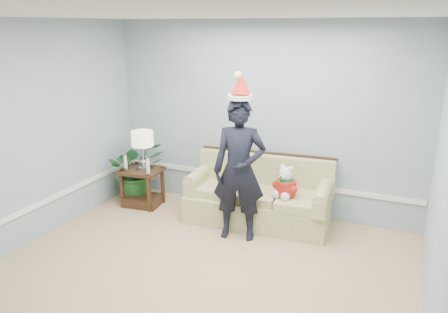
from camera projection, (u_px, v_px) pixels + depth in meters
room_shell at (171, 171)px, 3.93m from camera, size 4.54×5.04×2.74m
wainscot_trim at (141, 198)px, 5.68m from camera, size 4.49×4.99×0.06m
sofa at (259, 199)px, 6.01m from camera, size 1.99×0.96×0.90m
side_table at (143, 191)px, 6.57m from camera, size 0.63×0.55×0.56m
table_lamp at (142, 140)px, 6.36m from camera, size 0.32×0.32×0.58m
candle_pair at (137, 165)px, 6.34m from camera, size 0.44×0.05×0.21m
houseplant at (137, 170)px, 6.74m from camera, size 1.13×1.12×0.95m
man at (239, 170)px, 5.38m from camera, size 0.73×0.56×1.78m
santa_hat at (241, 87)px, 5.10m from camera, size 0.36×0.39×0.34m
teddy_bear at (285, 185)px, 5.62m from camera, size 0.33×0.34×0.44m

